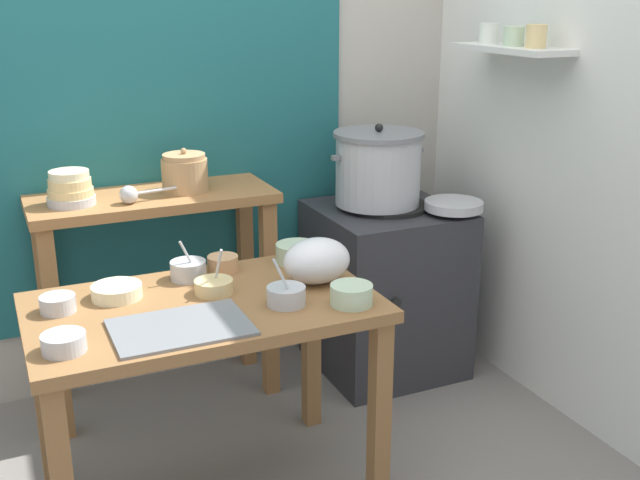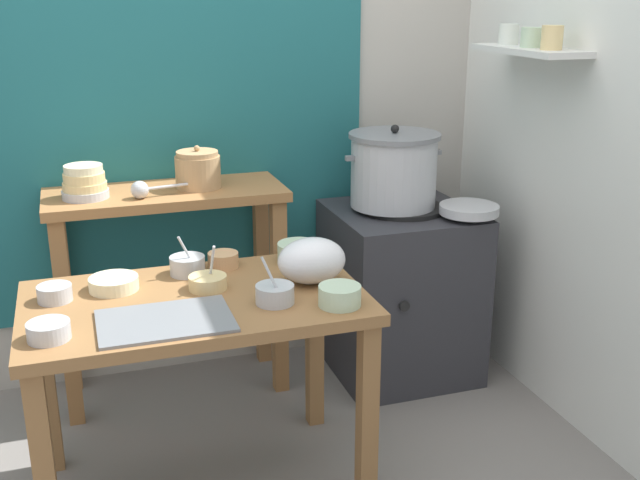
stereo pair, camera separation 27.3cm
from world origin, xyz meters
name	(u,v)px [view 1 (the left image)]	position (x,y,z in m)	size (l,w,h in m)	color
wall_back	(179,82)	(0.08, 1.10, 1.30)	(4.40, 0.12, 2.60)	#B2ADA3
wall_right	(571,91)	(1.40, 0.20, 1.30)	(0.30, 3.20, 2.60)	silver
prep_table	(205,334)	(-0.13, 0.10, 0.61)	(1.10, 0.66, 0.72)	olive
back_shelf_table	(156,247)	(-0.12, 0.83, 0.68)	(0.96, 0.40, 0.90)	#9E6B3D
stove_block	(385,288)	(0.88, 0.70, 0.38)	(0.60, 0.61, 0.78)	#2D2D33
steamer_pot	(378,168)	(0.84, 0.72, 0.94)	(0.44, 0.39, 0.35)	#B7BABF
clay_pot	(185,173)	(0.02, 0.83, 0.97)	(0.18, 0.18, 0.18)	tan
bowl_stack_enamel	(70,189)	(-0.43, 0.80, 0.96)	(0.18, 0.18, 0.13)	#B7BABF
ladle	(131,194)	(-0.22, 0.73, 0.94)	(0.25, 0.08, 0.07)	#B7BABF
serving_tray	(181,327)	(-0.25, -0.07, 0.72)	(0.40, 0.28, 0.01)	slate
plastic_bag	(317,261)	(0.27, 0.10, 0.80)	(0.24, 0.18, 0.16)	white
wide_pan	(454,205)	(1.09, 0.50, 0.80)	(0.25, 0.25, 0.04)	#B7BABF
prep_bowl_0	(64,342)	(-0.58, -0.09, 0.75)	(0.12, 0.12, 0.05)	#B7BABF
prep_bowl_1	(214,286)	(-0.07, 0.15, 0.75)	(0.13, 0.13, 0.16)	#E5C684
prep_bowl_2	(188,269)	(-0.12, 0.32, 0.76)	(0.12, 0.12, 0.15)	#B7BABF
prep_bowl_3	(117,291)	(-0.37, 0.25, 0.74)	(0.16, 0.16, 0.04)	beige
prep_bowl_4	(286,295)	(0.11, -0.03, 0.75)	(0.12, 0.12, 0.16)	#B7BABF
prep_bowl_5	(297,252)	(0.29, 0.32, 0.76)	(0.16, 0.16, 0.07)	#B7D1AD
prep_bowl_6	(58,303)	(-0.56, 0.21, 0.75)	(0.11, 0.11, 0.05)	#B7BABF
prep_bowl_7	(351,294)	(0.30, -0.12, 0.76)	(0.14, 0.14, 0.07)	#B7D1AD
prep_bowl_8	(223,263)	(0.02, 0.35, 0.75)	(0.11, 0.11, 0.06)	tan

